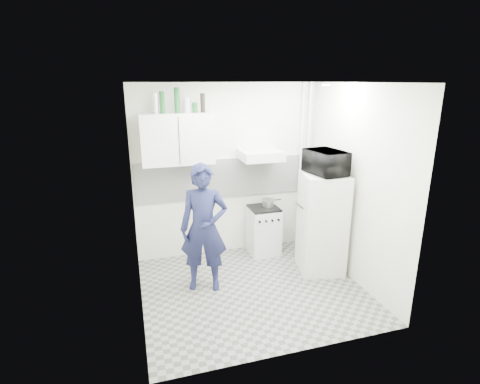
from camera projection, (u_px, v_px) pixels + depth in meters
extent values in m
plane|color=gray|center=(253.00, 289.00, 4.90)|extent=(2.80, 2.80, 0.00)
plane|color=white|center=(255.00, 83.00, 4.15)|extent=(2.80, 2.80, 0.00)
plane|color=white|center=(227.00, 171.00, 5.67)|extent=(2.80, 0.00, 2.80)
plane|color=white|center=(134.00, 205.00, 4.14)|extent=(0.00, 2.60, 2.60)
plane|color=white|center=(354.00, 185.00, 4.91)|extent=(0.00, 2.60, 2.60)
imported|color=#181C3F|center=(204.00, 228.00, 4.72)|extent=(0.69, 0.55, 1.66)
cube|color=silver|center=(263.00, 231.00, 5.85)|extent=(0.45, 0.45, 0.73)
cube|color=silver|center=(322.00, 223.00, 5.23)|extent=(0.69, 0.69, 1.42)
cube|color=black|center=(264.00, 208.00, 5.75)|extent=(0.44, 0.44, 0.03)
cylinder|color=silver|center=(268.00, 203.00, 5.79)|extent=(0.19, 0.19, 0.11)
imported|color=black|center=(326.00, 162.00, 4.98)|extent=(0.63, 0.47, 0.32)
cylinder|color=silver|center=(156.00, 104.00, 4.94)|extent=(0.07, 0.07, 0.26)
cylinder|color=#144C1E|center=(162.00, 102.00, 4.96)|extent=(0.07, 0.07, 0.29)
cylinder|color=#144C1E|center=(177.00, 100.00, 5.01)|extent=(0.08, 0.08, 0.34)
cylinder|color=#B2B7BC|center=(187.00, 105.00, 5.06)|extent=(0.08, 0.08, 0.21)
cylinder|color=#144C1E|center=(195.00, 107.00, 5.10)|extent=(0.07, 0.07, 0.14)
cylinder|color=black|center=(203.00, 103.00, 5.11)|extent=(0.06, 0.06, 0.26)
cube|color=silver|center=(177.00, 139.00, 5.15)|extent=(1.00, 0.35, 0.70)
cube|color=silver|center=(261.00, 155.00, 5.49)|extent=(0.60, 0.50, 0.14)
cube|color=white|center=(227.00, 178.00, 5.69)|extent=(2.74, 0.03, 0.60)
cylinder|color=silver|center=(307.00, 167.00, 5.96)|extent=(0.05, 0.05, 2.60)
cylinder|color=silver|center=(300.00, 167.00, 5.93)|extent=(0.04, 0.04, 2.60)
cylinder|color=white|center=(326.00, 85.00, 4.62)|extent=(0.10, 0.10, 0.02)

